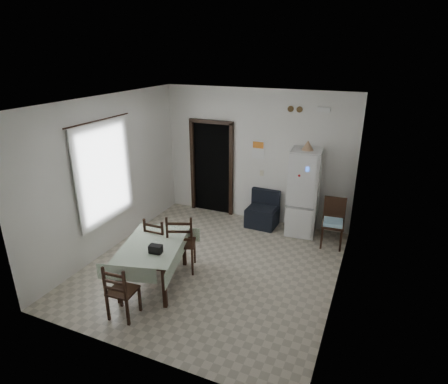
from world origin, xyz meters
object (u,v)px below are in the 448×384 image
(navy_seat, at_px, (262,209))
(dining_chair_far_left, at_px, (160,241))
(fridge, at_px, (303,193))
(corner_chair, at_px, (333,224))
(dining_table, at_px, (154,263))
(dining_chair_near_head, at_px, (123,290))
(dining_chair_far_right, at_px, (181,241))

(navy_seat, distance_m, dining_chair_far_left, 2.53)
(fridge, distance_m, corner_chair, 0.86)
(dining_table, bearing_deg, navy_seat, 55.60)
(fridge, distance_m, dining_chair_near_head, 4.07)
(fridge, xyz_separation_m, navy_seat, (-0.86, 0.00, -0.52))
(dining_chair_far_right, relative_size, dining_chair_near_head, 1.23)
(corner_chair, bearing_deg, dining_chair_far_right, -145.98)
(dining_chair_far_left, xyz_separation_m, dining_chair_near_head, (0.25, -1.38, -0.04))
(dining_chair_near_head, bearing_deg, corner_chair, -131.10)
(navy_seat, xyz_separation_m, corner_chair, (1.53, -0.33, 0.10))
(dining_table, bearing_deg, dining_chair_far_right, 52.87)
(corner_chair, xyz_separation_m, dining_chair_far_right, (-2.28, -1.88, 0.06))
(dining_chair_near_head, bearing_deg, navy_seat, -108.72)
(dining_table, bearing_deg, corner_chair, 29.13)
(dining_table, xyz_separation_m, dining_chair_far_left, (-0.19, 0.50, 0.12))
(dining_chair_far_left, relative_size, dining_chair_far_right, 0.88)
(dining_chair_near_head, bearing_deg, fridge, -120.57)
(dining_chair_far_left, xyz_separation_m, dining_chair_far_right, (0.41, 0.04, 0.06))
(navy_seat, xyz_separation_m, dining_table, (-0.98, -2.75, -0.02))
(navy_seat, distance_m, dining_chair_far_right, 2.34)
(fridge, height_order, corner_chair, fridge)
(dining_chair_far_left, distance_m, dining_chair_far_right, 0.42)
(dining_chair_far_left, bearing_deg, dining_chair_far_right, -175.40)
(navy_seat, height_order, dining_chair_near_head, dining_chair_near_head)
(navy_seat, relative_size, dining_chair_far_right, 0.71)
(dining_table, bearing_deg, fridge, 41.47)
(fridge, height_order, dining_chair_far_left, fridge)
(fridge, height_order, navy_seat, fridge)
(navy_seat, bearing_deg, corner_chair, -10.24)
(fridge, xyz_separation_m, dining_chair_near_head, (-1.77, -3.63, -0.46))
(dining_chair_far_right, bearing_deg, dining_chair_far_left, -16.44)
(corner_chair, relative_size, dining_table, 0.70)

